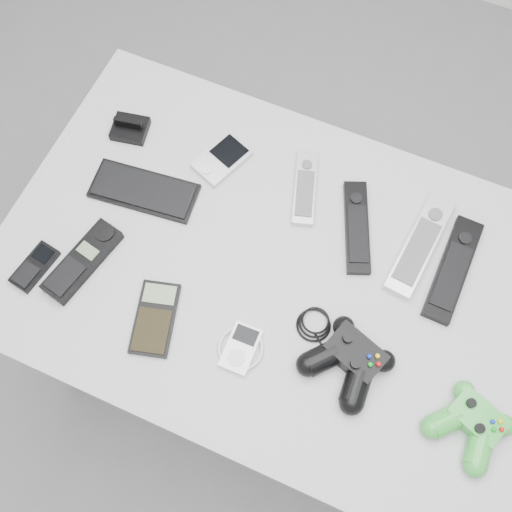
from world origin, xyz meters
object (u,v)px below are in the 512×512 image
at_px(remote_black_b, 453,269).
at_px(controller_black, 350,360).
at_px(desk, 279,282).
at_px(remote_black_a, 357,227).
at_px(pda, 222,159).
at_px(cordless_handset, 82,261).
at_px(pda_keyboard, 144,190).
at_px(mobile_phone, 34,266).
at_px(calculator, 155,318).
at_px(remote_silver_a, 305,188).
at_px(mp3_player, 241,348).
at_px(controller_green, 472,423).
at_px(remote_silver_b, 420,244).

relative_size(remote_black_b, controller_black, 0.92).
relative_size(desk, remote_black_a, 5.56).
bearing_deg(pda, cordless_handset, -94.23).
bearing_deg(remote_black_b, controller_black, -114.65).
relative_size(desk, controller_black, 4.52).
relative_size(pda_keyboard, pda, 1.91).
bearing_deg(desk, mobile_phone, -157.11).
bearing_deg(calculator, remote_silver_a, 51.77).
height_order(pda, cordless_handset, cordless_handset).
height_order(cordless_handset, calculator, cordless_handset).
bearing_deg(mp3_player, cordless_handset, 172.96).
bearing_deg(pda_keyboard, controller_black, -24.65).
bearing_deg(pda_keyboard, controller_green, -20.63).
distance_m(remote_silver_b, mp3_player, 0.42).
distance_m(pda_keyboard, controller_black, 0.55).
xyz_separation_m(pda, calculator, (0.03, -0.37, -0.00)).
bearing_deg(mp3_player, pda_keyboard, 143.40).
distance_m(desk, remote_black_a, 0.20).
distance_m(pda_keyboard, mobile_phone, 0.27).
xyz_separation_m(desk, controller_black, (0.19, -0.12, 0.09)).
height_order(cordless_handset, mp3_player, cordless_handset).
bearing_deg(controller_green, cordless_handset, -159.63).
bearing_deg(mobile_phone, mp3_player, 10.67).
distance_m(pda, cordless_handset, 0.36).
relative_size(remote_silver_a, remote_black_b, 0.75).
bearing_deg(pda, mp3_player, -39.30).
distance_m(remote_black_b, controller_black, 0.29).
relative_size(pda_keyboard, calculator, 1.51).
bearing_deg(cordless_handset, mobile_phone, -138.70).
xyz_separation_m(mobile_phone, cordless_handset, (0.08, 0.05, 0.01)).
bearing_deg(controller_black, calculator, -150.51).
relative_size(remote_silver_a, mobile_phone, 1.67).
xyz_separation_m(desk, pda, (-0.21, 0.18, 0.08)).
height_order(remote_black_a, cordless_handset, cordless_handset).
bearing_deg(mobile_phone, controller_black, 15.29).
xyz_separation_m(calculator, mp3_player, (0.18, 0.01, 0.00)).
height_order(remote_black_a, mp3_player, remote_black_a).
xyz_separation_m(desk, controller_green, (0.43, -0.14, 0.09)).
bearing_deg(mp3_player, desk, 86.00).
height_order(remote_silver_b, controller_black, controller_black).
xyz_separation_m(pda, cordless_handset, (-0.15, -0.33, 0.00)).
distance_m(desk, calculator, 0.27).
distance_m(mp3_player, controller_green, 0.44).
height_order(desk, pda, pda).
bearing_deg(remote_black_b, mp3_player, -134.15).
distance_m(pda, remote_silver_b, 0.45).
bearing_deg(controller_green, pda, 173.32).
bearing_deg(remote_black_b, remote_black_a, 178.47).
height_order(remote_silver_b, mp3_player, remote_silver_b).
distance_m(desk, mp3_player, 0.19).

